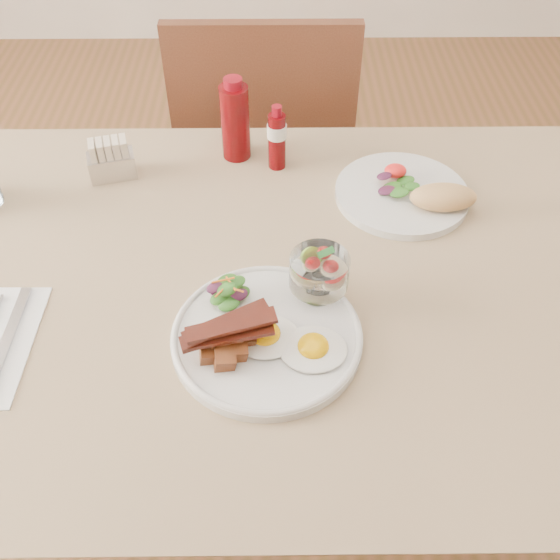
% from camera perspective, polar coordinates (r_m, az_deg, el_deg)
% --- Properties ---
extents(table, '(1.33, 0.88, 0.75)m').
position_cam_1_polar(table, '(1.07, -1.74, -3.02)').
color(table, brown).
rests_on(table, ground).
extents(chair_far, '(0.42, 0.42, 0.93)m').
position_cam_1_polar(chair_far, '(1.67, -1.37, 11.22)').
color(chair_far, brown).
rests_on(chair_far, ground).
extents(main_plate, '(0.28, 0.28, 0.02)m').
position_cam_1_polar(main_plate, '(0.92, -1.22, -5.23)').
color(main_plate, silver).
rests_on(main_plate, table).
extents(fried_eggs, '(0.19, 0.14, 0.03)m').
position_cam_1_polar(fried_eggs, '(0.89, 0.82, -5.62)').
color(fried_eggs, silver).
rests_on(fried_eggs, main_plate).
extents(bacon_potato_pile, '(0.14, 0.09, 0.06)m').
position_cam_1_polar(bacon_potato_pile, '(0.87, -4.87, -5.37)').
color(bacon_potato_pile, brown).
rests_on(bacon_potato_pile, main_plate).
extents(side_salad, '(0.07, 0.06, 0.04)m').
position_cam_1_polar(side_salad, '(0.94, -4.74, -1.15)').
color(side_salad, '#1B4D14').
rests_on(side_salad, main_plate).
extents(fruit_cup, '(0.09, 0.09, 0.09)m').
position_cam_1_polar(fruit_cup, '(0.93, 3.59, 0.77)').
color(fruit_cup, white).
rests_on(fruit_cup, main_plate).
extents(second_plate, '(0.25, 0.25, 0.06)m').
position_cam_1_polar(second_plate, '(1.17, 11.93, 7.74)').
color(second_plate, silver).
rests_on(second_plate, table).
extents(ketchup_bottle, '(0.06, 0.06, 0.17)m').
position_cam_1_polar(ketchup_bottle, '(1.23, -4.12, 14.30)').
color(ketchup_bottle, '#500407').
rests_on(ketchup_bottle, table).
extents(hot_sauce_bottle, '(0.04, 0.04, 0.13)m').
position_cam_1_polar(hot_sauce_bottle, '(1.20, -0.29, 12.84)').
color(hot_sauce_bottle, '#500407').
rests_on(hot_sauce_bottle, table).
extents(sugar_caddy, '(0.10, 0.07, 0.08)m').
position_cam_1_polar(sugar_caddy, '(1.24, -15.17, 10.46)').
color(sugar_caddy, silver).
rests_on(sugar_caddy, table).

